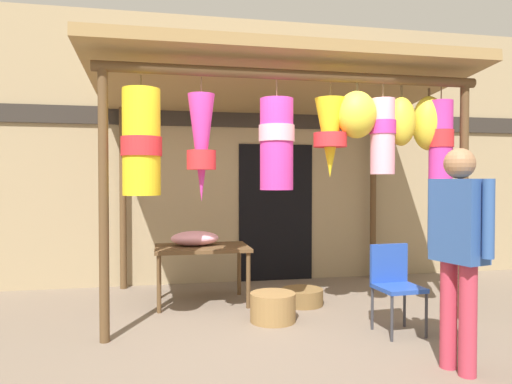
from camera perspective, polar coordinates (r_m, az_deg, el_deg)
name	(u,v)px	position (r m, az deg, el deg)	size (l,w,h in m)	color
ground_plane	(270,327)	(4.90, 1.72, -16.06)	(30.00, 30.00, 0.00)	#756656
shop_facade	(235,151)	(6.94, -2.56, 4.95)	(10.84, 0.29, 3.80)	#9E8966
market_stall_canopy	(281,105)	(5.41, 3.06, 10.54)	(4.14, 2.66, 2.80)	brown
display_table	(202,252)	(5.70, -6.57, -7.30)	(1.11, 0.75, 0.68)	brown
flower_heap_on_table	(196,238)	(5.75, -7.31, -5.58)	(0.58, 0.40, 0.18)	pink
folding_chair	(394,280)	(4.84, 16.43, -10.18)	(0.42, 0.42, 0.84)	#2347A8
wicker_basket_by_table	(273,307)	(5.05, 2.06, -13.77)	(0.48, 0.48, 0.30)	olive
wicker_basket_spare	(302,297)	(5.72, 5.60, -12.52)	(0.50, 0.50, 0.19)	brown
vendor_in_orange	(459,240)	(3.92, 23.37, -5.33)	(0.31, 0.58, 1.72)	#B23347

